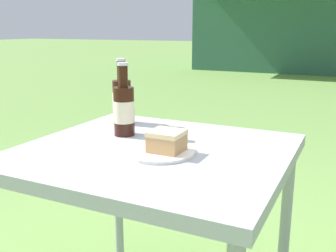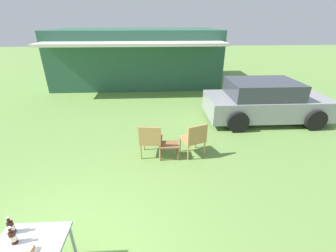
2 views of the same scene
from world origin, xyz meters
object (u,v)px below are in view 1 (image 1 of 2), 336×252
Objects in this scene: cake_on_plate at (163,146)px; cola_bottle_near at (124,109)px; cola_bottle_far at (122,100)px; patio_table at (154,169)px.

cola_bottle_near is (-0.22, 0.13, 0.07)m from cake_on_plate.
cola_bottle_near is at bearing -55.37° from cola_bottle_far.
cake_on_plate is at bearing -37.05° from patio_table.
cola_bottle_far is at bearing 138.11° from patio_table.
patio_table is 0.11m from cake_on_plate.
cola_bottle_far reaches higher than cake_on_plate.
patio_table is 3.21× the size of cola_bottle_far.
cake_on_plate reaches higher than patio_table.
patio_table is at bearing -28.95° from cola_bottle_near.
cola_bottle_far is (-0.32, 0.28, 0.07)m from cake_on_plate.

